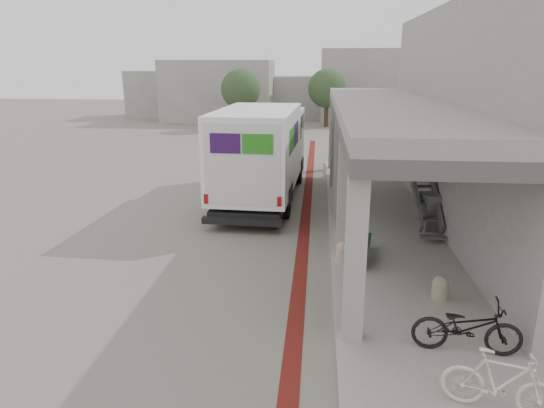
# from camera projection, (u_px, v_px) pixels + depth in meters

# --- Properties ---
(ground) EXTENTS (120.00, 120.00, 0.00)m
(ground) POSITION_uv_depth(u_px,v_px,m) (263.00, 266.00, 12.89)
(ground) COLOR slate
(ground) RESTS_ON ground
(bike_lane_stripe) EXTENTS (0.35, 40.00, 0.01)m
(bike_lane_stripe) POSITION_uv_depth(u_px,v_px,m) (303.00, 241.00, 14.71)
(bike_lane_stripe) COLOR #5C1712
(bike_lane_stripe) RESTS_ON ground
(sidewalk) EXTENTS (4.40, 28.00, 0.12)m
(sidewalk) POSITION_uv_depth(u_px,v_px,m) (417.00, 270.00, 12.51)
(sidewalk) COLOR gray
(sidewalk) RESTS_ON ground
(transit_building) EXTENTS (7.60, 17.00, 7.00)m
(transit_building) POSITION_uv_depth(u_px,v_px,m) (488.00, 121.00, 15.62)
(transit_building) COLOR gray
(transit_building) RESTS_ON ground
(distant_backdrop) EXTENTS (28.00, 10.00, 6.50)m
(distant_backdrop) POSITION_uv_depth(u_px,v_px,m) (276.00, 90.00, 46.71)
(distant_backdrop) COLOR gray
(distant_backdrop) RESTS_ON ground
(tree_left) EXTENTS (3.20, 3.20, 4.80)m
(tree_left) POSITION_uv_depth(u_px,v_px,m) (241.00, 89.00, 39.23)
(tree_left) COLOR #38281C
(tree_left) RESTS_ON ground
(tree_mid) EXTENTS (3.20, 3.20, 4.80)m
(tree_mid) POSITION_uv_depth(u_px,v_px,m) (327.00, 89.00, 40.51)
(tree_mid) COLOR #38281C
(tree_mid) RESTS_ON ground
(tree_right) EXTENTS (3.20, 3.20, 4.80)m
(tree_right) POSITION_uv_depth(u_px,v_px,m) (427.00, 90.00, 38.82)
(tree_right) COLOR #38281C
(tree_right) RESTS_ON ground
(fedex_truck) EXTENTS (3.00, 8.60, 3.62)m
(fedex_truck) POSITION_uv_depth(u_px,v_px,m) (262.00, 151.00, 18.71)
(fedex_truck) COLOR black
(fedex_truck) RESTS_ON ground
(bench) EXTENTS (0.71, 1.89, 0.43)m
(bench) POSITION_uv_depth(u_px,v_px,m) (361.00, 248.00, 12.99)
(bench) COLOR gray
(bench) RESTS_ON sidewalk
(bollard_near) EXTENTS (0.38, 0.38, 0.56)m
(bollard_near) POSITION_uv_depth(u_px,v_px,m) (343.00, 252.00, 12.78)
(bollard_near) COLOR tan
(bollard_near) RESTS_ON sidewalk
(bollard_far) EXTENTS (0.36, 0.36, 0.54)m
(bollard_far) POSITION_uv_depth(u_px,v_px,m) (440.00, 287.00, 10.78)
(bollard_far) COLOR gray
(bollard_far) RESTS_ON sidewalk
(utility_cabinet) EXTENTS (0.64, 0.78, 1.15)m
(utility_cabinet) POSITION_uv_depth(u_px,v_px,m) (430.00, 211.00, 15.28)
(utility_cabinet) COLOR gray
(utility_cabinet) RESTS_ON sidewalk
(bicycle_black) EXTENTS (1.97, 0.83, 1.01)m
(bicycle_black) POSITION_uv_depth(u_px,v_px,m) (467.00, 327.00, 8.70)
(bicycle_black) COLOR black
(bicycle_black) RESTS_ON sidewalk
(bicycle_cream) EXTENTS (1.78, 0.95, 1.03)m
(bicycle_cream) POSITION_uv_depth(u_px,v_px,m) (502.00, 383.00, 7.17)
(bicycle_cream) COLOR beige
(bicycle_cream) RESTS_ON sidewalk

